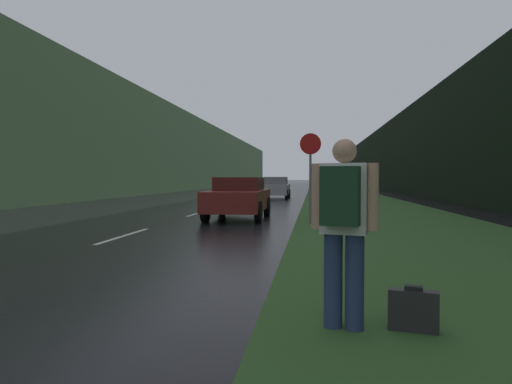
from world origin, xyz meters
TOP-DOWN VIEW (x-y plane):
  - grass_verge at (6.99, 40.00)m, footprint 6.00×240.00m
  - lane_stripe_b at (0.00, 8.68)m, footprint 0.12×3.00m
  - lane_stripe_c at (0.00, 15.68)m, footprint 0.12×3.00m
  - lane_stripe_d at (0.00, 22.68)m, footprint 0.12×3.00m
  - lane_stripe_e at (0.00, 29.68)m, footprint 0.12×3.00m
  - treeline_far_side at (-9.99, 50.00)m, footprint 2.00×140.00m
  - treeline_near_side at (12.99, 50.00)m, footprint 2.00×140.00m
  - stop_sign at (4.44, 11.99)m, footprint 0.63×0.07m
  - hitchhiker_with_backpack at (4.80, 2.38)m, footprint 0.60×0.49m
  - suitcase at (5.43, 2.42)m, footprint 0.46×0.23m
  - car_passing_near at (2.00, 13.57)m, footprint 1.89×4.25m
  - car_passing_far at (2.00, 29.22)m, footprint 1.84×4.44m

SIDE VIEW (x-z plane):
  - lane_stripe_b at x=0.00m, z-range 0.00..0.01m
  - lane_stripe_c at x=0.00m, z-range 0.00..0.01m
  - lane_stripe_d at x=0.00m, z-range 0.00..0.01m
  - lane_stripe_e at x=0.00m, z-range 0.00..0.01m
  - grass_verge at x=6.99m, z-range 0.00..0.02m
  - suitcase at x=5.43m, z-range -0.01..0.41m
  - car_passing_far at x=2.00m, z-range 0.00..1.46m
  - car_passing_near at x=2.00m, z-range 0.02..1.44m
  - hitchhiker_with_backpack at x=4.80m, z-range 0.13..1.88m
  - stop_sign at x=4.44m, z-range 0.28..3.02m
  - treeline_near_side at x=12.99m, z-range 0.00..7.09m
  - treeline_far_side at x=-9.99m, z-range 0.00..8.57m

